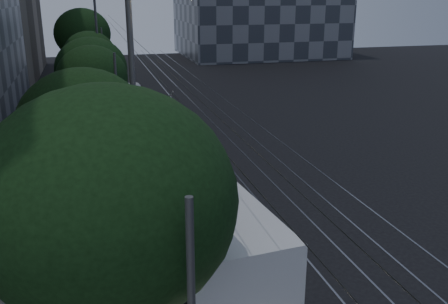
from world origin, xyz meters
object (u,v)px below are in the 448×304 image
Objects in this scene: pickup_silver at (135,133)px; car_white_a at (143,115)px; car_white_d at (117,80)px; streetlamp_far at (102,32)px; car_white_b at (128,100)px; trolleybus at (175,207)px; car_white_c at (132,91)px; streetlamp_near at (146,96)px.

pickup_silver reaches higher than car_white_a.
streetlamp_far is at bearing -95.65° from car_white_d.
pickup_silver is 0.63× the size of streetlamp_far.
car_white_b is (-0.53, 5.89, -0.08)m from car_white_a.
trolleybus is at bearing -77.05° from car_white_a.
car_white_a is 9.44m from streetlamp_far.
car_white_b is at bearing -115.01° from car_white_c.
car_white_d is at bearing 88.62° from streetlamp_near.
car_white_c reaches higher than car_white_d.
pickup_silver is at bearing 84.80° from trolleybus.
car_white_d is 0.39× the size of streetlamp_near.
trolleybus is 3.43× the size of car_white_c.
streetlamp_far reaches higher than car_white_a.
trolleybus is 34.56m from car_white_d.
streetlamp_near reaches higher than trolleybus.
pickup_silver is 13.85m from streetlamp_far.
streetlamp_near is (-0.65, -13.12, 4.87)m from pickup_silver.
car_white_d is 0.38× the size of streetlamp_far.
car_white_a reaches higher than car_white_d.
car_white_d is at bearing 80.88° from streetlamp_far.
trolleybus is 26.72m from streetlamp_far.
car_white_d is 9.84m from streetlamp_far.
streetlamp_near reaches higher than car_white_b.
car_white_d is at bearing 84.10° from car_white_c.
car_white_c is (1.14, 14.77, -0.23)m from pickup_silver.
trolleybus reaches higher than pickup_silver.
streetlamp_near is at bearing -88.92° from streetlamp_far.
car_white_a is at bearing -105.45° from car_white_c.
car_white_c is at bearing 86.33° from streetlamp_near.
car_white_b is 1.23× the size of car_white_d.
car_white_a is at bearing -74.13° from streetlamp_far.
streetlamp_far is at bearing 91.08° from streetlamp_near.
car_white_c is (0.66, 3.62, -0.02)m from car_white_b.
car_white_c is at bearing -77.73° from car_white_d.
car_white_a is 0.46× the size of streetlamp_near.
car_white_a is (1.01, 5.26, -0.13)m from pickup_silver.
streetlamp_far is (-1.31, -8.17, 5.33)m from car_white_d.
car_white_c is (0.99, 28.31, -1.20)m from trolleybus.
streetlamp_far is (-2.15, 7.57, 5.22)m from car_white_a.
trolleybus is at bearing -87.20° from streetlamp_far.
streetlamp_near is (-1.13, -24.27, 5.08)m from car_white_b.
car_white_a is at bearing 81.54° from trolleybus.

